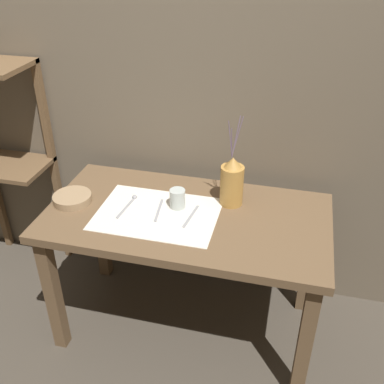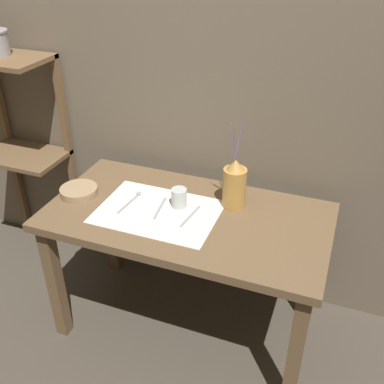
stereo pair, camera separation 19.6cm
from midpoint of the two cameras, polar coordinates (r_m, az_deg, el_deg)
The scene contains 11 objects.
ground_plane at distance 2.49m, azimuth 1.76°, elevation -16.35°, with size 12.00×12.00×0.00m, color #473F35.
stone_wall_back at distance 2.20m, azimuth 6.23°, elevation 14.16°, with size 7.00×0.06×2.40m.
wooden_table at distance 2.08m, azimuth 2.03°, elevation -5.04°, with size 1.28×0.67×0.71m.
wooden_shelf_unit at distance 2.67m, azimuth -18.82°, elevation 7.95°, with size 0.47×0.31×1.25m.
linen_cloth at distance 2.04m, azimuth -1.61°, elevation -2.58°, with size 0.54×0.39×0.00m.
pitcher_with_flowers at distance 2.04m, azimuth 8.16°, elevation 0.81°, with size 0.11×0.11×0.43m.
wooden_bowl at distance 2.20m, azimuth -11.74°, elevation 0.03°, with size 0.18×0.18×0.04m.
glass_tumbler_near at distance 2.05m, azimuth 1.08°, elevation -0.83°, with size 0.07×0.07×0.09m.
spoon_outer at distance 2.14m, azimuth -4.66°, elevation -0.78°, with size 0.04×0.19×0.02m.
fork_outer at distance 2.06m, azimuth -1.38°, elevation -2.14°, with size 0.03×0.18×0.00m.
knife_center at distance 2.00m, azimuth 2.59°, elevation -3.17°, with size 0.03×0.18×0.00m.
Camera 2 is at (0.62, -1.56, 1.85)m, focal length 42.00 mm.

